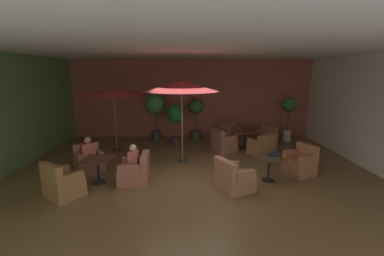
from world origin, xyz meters
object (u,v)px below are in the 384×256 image
at_px(cafe_table_front_left, 269,162).
at_px(armchair_mid_center_north, 223,143).
at_px(potted_tree_right_corner, 155,107).
at_px(patron_by_window, 133,157).
at_px(armchair_mid_center_south, 264,138).
at_px(potted_tree_mid_right, 289,112).
at_px(potted_tree_mid_left, 196,114).
at_px(potted_tree_left_corner, 176,116).
at_px(open_laptop, 273,156).
at_px(armchair_front_left_east, 233,178).
at_px(armchair_front_right_north, 62,184).
at_px(armchair_front_right_east, 136,171).
at_px(armchair_mid_center_west, 230,135).
at_px(armchair_front_right_south, 89,162).
at_px(patron_blue_shirt, 88,149).
at_px(cafe_table_mid_center, 245,135).
at_px(patio_umbrella_center_beige, 113,91).
at_px(iced_drink_cup, 272,155).
at_px(armchair_front_left_north, 300,164).
at_px(armchair_mid_center_east, 262,147).
at_px(cafe_table_front_right, 98,164).
at_px(patio_umbrella_tall_red, 182,86).

bearing_deg(cafe_table_front_left, armchair_mid_center_north, 108.05).
bearing_deg(potted_tree_right_corner, patron_by_window, -90.00).
relative_size(armchair_mid_center_south, potted_tree_mid_right, 0.57).
xyz_separation_m(armchair_mid_center_north, potted_tree_mid_left, (-1.01, 1.89, 0.84)).
height_order(armchair_mid_center_north, potted_tree_left_corner, potted_tree_left_corner).
bearing_deg(open_laptop, armchair_front_left_east, -156.39).
height_order(armchair_mid_center_north, armchair_mid_center_south, armchair_mid_center_north).
distance_m(armchair_front_right_north, armchair_front_right_east, 1.80).
relative_size(cafe_table_front_left, armchair_mid_center_west, 0.74).
distance_m(armchair_front_right_south, potted_tree_mid_left, 5.24).
bearing_deg(patron_blue_shirt, armchair_front_right_south, 125.22).
relative_size(potted_tree_mid_right, open_laptop, 5.41).
relative_size(cafe_table_mid_center, patio_umbrella_center_beige, 0.32).
height_order(cafe_table_mid_center, open_laptop, open_laptop).
xyz_separation_m(potted_tree_right_corner, iced_drink_cup, (3.78, -4.60, -0.73)).
bearing_deg(armchair_front_left_north, cafe_table_front_left, -155.86).
bearing_deg(armchair_mid_center_east, open_laptop, -98.87).
relative_size(armchair_front_right_south, patron_by_window, 1.57).
xyz_separation_m(potted_tree_mid_right, open_laptop, (-2.03, -4.37, -0.55)).
bearing_deg(armchair_front_right_south, armchair_mid_center_west, 35.42).
xyz_separation_m(armchair_mid_center_north, armchair_mid_center_south, (1.82, 0.89, -0.03)).
distance_m(armchair_front_left_north, potted_tree_right_corner, 6.44).
bearing_deg(potted_tree_left_corner, armchair_front_right_east, -103.36).
bearing_deg(iced_drink_cup, armchair_mid_center_north, 109.44).
distance_m(armchair_mid_center_east, patio_umbrella_center_beige, 5.85).
xyz_separation_m(patio_umbrella_center_beige, potted_tree_left_corner, (2.26, 0.89, -1.08)).
bearing_deg(armchair_mid_center_south, cafe_table_front_left, -104.04).
xyz_separation_m(cafe_table_front_right, cafe_table_mid_center, (4.68, 3.31, -0.02)).
bearing_deg(potted_tree_mid_right, patron_by_window, -143.02).
xyz_separation_m(armchair_front_left_east, armchair_mid_center_north, (0.16, 3.30, 0.03)).
height_order(cafe_table_front_right, armchair_mid_center_east, armchair_mid_center_east).
bearing_deg(armchair_front_right_north, cafe_table_front_right, 54.04).
relative_size(armchair_mid_center_east, patio_umbrella_center_beige, 0.43).
xyz_separation_m(cafe_table_front_left, potted_tree_left_corner, (-2.77, 3.79, 0.65)).
bearing_deg(iced_drink_cup, patio_umbrella_center_beige, 150.48).
xyz_separation_m(armchair_mid_center_south, patron_by_window, (-4.64, -3.70, 0.41)).
xyz_separation_m(potted_tree_right_corner, patron_blue_shirt, (-1.50, -3.93, -0.74)).
height_order(armchair_front_left_east, patio_umbrella_center_beige, patio_umbrella_center_beige).
relative_size(armchair_front_left_east, potted_tree_right_corner, 0.53).
bearing_deg(potted_tree_mid_right, iced_drink_cup, -115.22).
height_order(patron_by_window, iced_drink_cup, patron_by_window).
distance_m(cafe_table_mid_center, patio_umbrella_center_beige, 5.34).
xyz_separation_m(patio_umbrella_tall_red, potted_tree_right_corner, (-1.28, 2.99, -1.05)).
height_order(potted_tree_mid_left, open_laptop, potted_tree_mid_left).
bearing_deg(cafe_table_front_left, potted_tree_left_corner, 126.16).
bearing_deg(iced_drink_cup, armchair_mid_center_east, 80.56).
height_order(armchair_front_left_east, patron_blue_shirt, patron_blue_shirt).
xyz_separation_m(armchair_front_left_north, armchair_front_left_east, (-2.15, -1.00, -0.03)).
height_order(armchair_front_left_east, armchair_front_right_east, armchair_front_left_east).
bearing_deg(armchair_front_right_south, armchair_front_left_east, -16.49).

